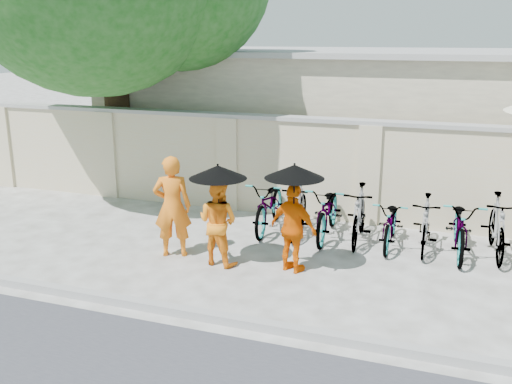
% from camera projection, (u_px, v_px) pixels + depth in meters
% --- Properties ---
extents(ground, '(80.00, 80.00, 0.00)m').
position_uv_depth(ground, '(214.00, 267.00, 9.36)').
color(ground, silver).
extents(kerb, '(40.00, 0.16, 0.12)m').
position_uv_depth(kerb, '(165.00, 309.00, 7.80)').
color(kerb, '#979797').
rests_on(kerb, ground).
extents(compound_wall, '(20.00, 0.30, 2.00)m').
position_uv_depth(compound_wall, '(321.00, 170.00, 11.69)').
color(compound_wall, beige).
rests_on(compound_wall, ground).
extents(building_behind, '(14.00, 6.00, 3.20)m').
position_uv_depth(building_behind, '(393.00, 119.00, 14.66)').
color(building_behind, beige).
rests_on(building_behind, ground).
extents(monk_left, '(0.75, 0.62, 1.75)m').
position_uv_depth(monk_left, '(172.00, 206.00, 9.64)').
color(monk_left, orange).
rests_on(monk_left, ground).
extents(monk_center, '(0.79, 0.67, 1.45)m').
position_uv_depth(monk_center, '(218.00, 222.00, 9.33)').
color(monk_center, orange).
rests_on(monk_center, ground).
extents(parasol_center, '(0.93, 0.93, 0.87)m').
position_uv_depth(parasol_center, '(218.00, 172.00, 9.01)').
color(parasol_center, black).
rests_on(parasol_center, ground).
extents(monk_right, '(0.92, 0.63, 1.45)m').
position_uv_depth(monk_right, '(293.00, 228.00, 9.01)').
color(monk_right, '#E96003').
rests_on(monk_right, ground).
extents(parasol_right, '(0.93, 0.93, 0.96)m').
position_uv_depth(parasol_right, '(294.00, 172.00, 8.68)').
color(parasol_right, black).
rests_on(parasol_right, ground).
extents(bike_0, '(0.81, 1.98, 1.02)m').
position_uv_depth(bike_0, '(270.00, 204.00, 11.04)').
color(bike_0, '#949494').
rests_on(bike_0, ground).
extents(bike_1, '(0.61, 1.72, 1.02)m').
position_uv_depth(bike_1, '(298.00, 208.00, 10.79)').
color(bike_1, '#949494').
rests_on(bike_1, ground).
extents(bike_2, '(0.79, 2.00, 1.03)m').
position_uv_depth(bike_2, '(328.00, 211.00, 10.61)').
color(bike_2, '#949494').
rests_on(bike_2, ground).
extents(bike_3, '(0.59, 1.78, 1.05)m').
position_uv_depth(bike_3, '(359.00, 215.00, 10.35)').
color(bike_3, '#949494').
rests_on(bike_3, ground).
extents(bike_4, '(0.61, 1.70, 0.89)m').
position_uv_depth(bike_4, '(391.00, 222.00, 10.19)').
color(bike_4, '#949494').
rests_on(bike_4, ground).
extents(bike_5, '(0.48, 1.62, 0.97)m').
position_uv_depth(bike_5, '(425.00, 224.00, 9.97)').
color(bike_5, '#949494').
rests_on(bike_5, ground).
extents(bike_6, '(0.79, 1.98, 1.02)m').
position_uv_depth(bike_6, '(461.00, 226.00, 9.78)').
color(bike_6, '#949494').
rests_on(bike_6, ground).
extents(bike_7, '(0.62, 1.80, 1.06)m').
position_uv_depth(bike_7, '(497.00, 226.00, 9.70)').
color(bike_7, '#949494').
rests_on(bike_7, ground).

